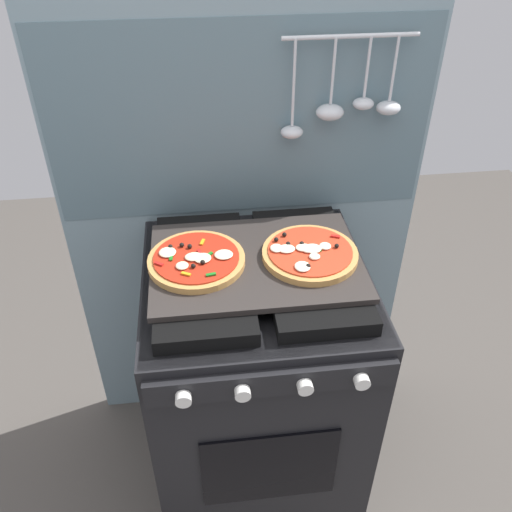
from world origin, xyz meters
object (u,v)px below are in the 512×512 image
Objects in this scene: pizza_left at (196,259)px; pizza_right at (309,253)px; stove at (256,380)px; baking_tray at (256,262)px.

pizza_right is (0.29, -0.01, 0.00)m from pizza_left.
stove is 3.64× the size of pizza_left.
pizza_left is 1.00× the size of pizza_right.
baking_tray is (0.00, 0.00, 0.46)m from stove.
pizza_right is at bearing -2.25° from pizza_left.
stove is 0.50m from pizza_left.
pizza_left is 0.29m from pizza_right.
pizza_right reaches higher than baking_tray.
stove is at bearing -1.87° from pizza_left.
stove is 0.46m from baking_tray.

